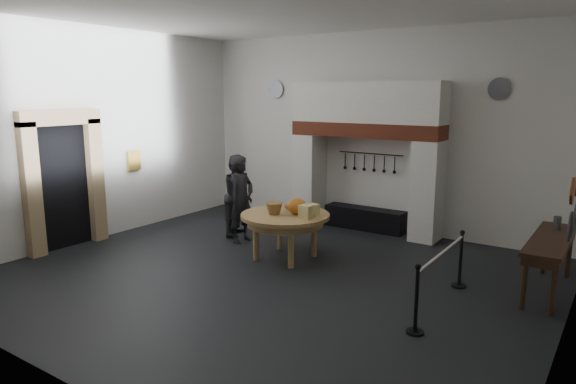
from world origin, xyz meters
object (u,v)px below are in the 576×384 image
Objects in this scene: barrier_post_near at (416,301)px; iron_range at (365,219)px; visitor_near at (241,199)px; barrier_post_far at (461,260)px; work_table at (285,216)px; visitor_far at (239,195)px; side_table at (551,240)px.

iron_range is at bearing 123.12° from barrier_post_near.
barrier_post_far is (4.60, -0.02, -0.47)m from visitor_near.
iron_range is at bearing 140.01° from barrier_post_far.
iron_range is 3.76m from barrier_post_far.
work_table is 1.97m from visitor_far.
barrier_post_far is (3.20, 0.39, -0.39)m from work_table.
visitor_far is (-0.40, 0.40, -0.02)m from visitor_near.
side_table is 2.44× the size of barrier_post_far.
visitor_near reaches higher than barrier_post_far.
barrier_post_near is at bearing -137.53° from visitor_far.
barrier_post_near is (3.20, -1.61, -0.39)m from work_table.
visitor_near reaches higher than barrier_post_near.
barrier_post_near is at bearing -115.60° from side_table.
iron_range is 0.86× the size of side_table.
iron_range is at bearing 155.49° from side_table.
visitor_far is at bearing -178.82° from side_table.
work_table is at bearing 153.24° from barrier_post_near.
barrier_post_near reaches higher than work_table.
visitor_near is at bearing -174.82° from side_table.
barrier_post_far is (5.00, -0.42, -0.45)m from visitor_far.
visitor_near reaches higher than side_table.
visitor_near is 5.04m from barrier_post_near.
side_table is at bearing 11.91° from work_table.
barrier_post_near is at bearing -26.76° from work_table.
iron_range is 1.03× the size of visitor_near.
work_table is 0.94× the size of visitor_far.
barrier_post_far reaches higher than work_table.
iron_range is 2.11× the size of barrier_post_near.
work_table is 3.61m from barrier_post_near.
side_table is at bearing -24.51° from iron_range.
work_table is 1.88× the size of barrier_post_near.
visitor_near is (-1.40, 0.40, 0.08)m from work_table.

